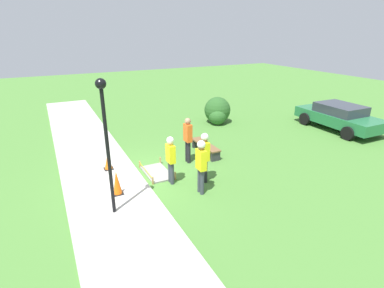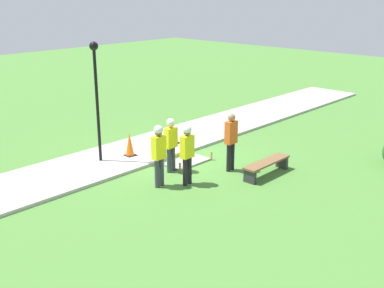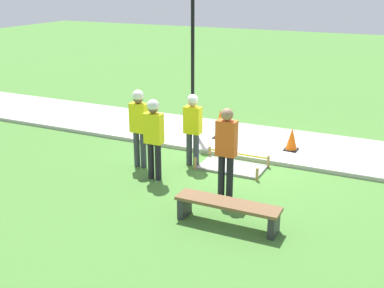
{
  "view_description": "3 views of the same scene",
  "coord_description": "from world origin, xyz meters",
  "px_view_note": "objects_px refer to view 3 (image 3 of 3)",
  "views": [
    {
      "loc": [
        9.7,
        -2.74,
        5.11
      ],
      "look_at": [
        -0.09,
        2.15,
        0.91
      ],
      "focal_mm": 28.0,
      "sensor_mm": 36.0,
      "label": 1
    },
    {
      "loc": [
        10.85,
        11.05,
        5.54
      ],
      "look_at": [
        0.32,
        1.19,
        0.86
      ],
      "focal_mm": 45.0,
      "sensor_mm": 36.0,
      "label": 2
    },
    {
      "loc": [
        -3.65,
        10.53,
        4.27
      ],
      "look_at": [
        0.5,
        1.71,
        0.87
      ],
      "focal_mm": 45.0,
      "sensor_mm": 36.0,
      "label": 3
    }
  ],
  "objects_px": {
    "worker_assistant": "(139,121)",
    "worker_trainee": "(154,132)",
    "traffic_cone_near_patch": "(292,139)",
    "worker_supervisor": "(193,124)",
    "bystander_in_orange_shirt": "(226,147)",
    "traffic_cone_far_patch": "(220,124)",
    "park_bench": "(228,208)",
    "lamppost_near": "(193,40)"
  },
  "relations": [
    {
      "from": "worker_assistant",
      "to": "worker_trainee",
      "type": "bearing_deg",
      "value": 143.67
    },
    {
      "from": "traffic_cone_near_patch",
      "to": "worker_trainee",
      "type": "xyz_separation_m",
      "value": [
        2.34,
        2.9,
        0.71
      ]
    },
    {
      "from": "traffic_cone_near_patch",
      "to": "worker_assistant",
      "type": "height_order",
      "value": "worker_assistant"
    },
    {
      "from": "worker_supervisor",
      "to": "bystander_in_orange_shirt",
      "type": "relative_size",
      "value": 0.93
    },
    {
      "from": "traffic_cone_near_patch",
      "to": "bystander_in_orange_shirt",
      "type": "bearing_deg",
      "value": 79.45
    },
    {
      "from": "bystander_in_orange_shirt",
      "to": "traffic_cone_far_patch",
      "type": "bearing_deg",
      "value": -66.13
    },
    {
      "from": "park_bench",
      "to": "bystander_in_orange_shirt",
      "type": "height_order",
      "value": "bystander_in_orange_shirt"
    },
    {
      "from": "worker_trainee",
      "to": "lamppost_near",
      "type": "bearing_deg",
      "value": -79.12
    },
    {
      "from": "bystander_in_orange_shirt",
      "to": "park_bench",
      "type": "bearing_deg",
      "value": 113.35
    },
    {
      "from": "traffic_cone_far_patch",
      "to": "worker_supervisor",
      "type": "relative_size",
      "value": 0.47
    },
    {
      "from": "traffic_cone_far_patch",
      "to": "worker_trainee",
      "type": "relative_size",
      "value": 0.44
    },
    {
      "from": "traffic_cone_far_patch",
      "to": "lamppost_near",
      "type": "relative_size",
      "value": 0.21
    },
    {
      "from": "traffic_cone_near_patch",
      "to": "worker_assistant",
      "type": "relative_size",
      "value": 0.31
    },
    {
      "from": "worker_trainee",
      "to": "worker_assistant",
      "type": "bearing_deg",
      "value": -36.33
    },
    {
      "from": "worker_supervisor",
      "to": "traffic_cone_far_patch",
      "type": "bearing_deg",
      "value": -87.59
    },
    {
      "from": "worker_assistant",
      "to": "bystander_in_orange_shirt",
      "type": "relative_size",
      "value": 0.99
    },
    {
      "from": "park_bench",
      "to": "bystander_in_orange_shirt",
      "type": "xyz_separation_m",
      "value": [
        0.46,
        -1.07,
        0.75
      ]
    },
    {
      "from": "worker_assistant",
      "to": "worker_trainee",
      "type": "distance_m",
      "value": 0.83
    },
    {
      "from": "worker_supervisor",
      "to": "worker_trainee",
      "type": "relative_size",
      "value": 0.95
    },
    {
      "from": "traffic_cone_far_patch",
      "to": "worker_trainee",
      "type": "bearing_deg",
      "value": 83.69
    },
    {
      "from": "traffic_cone_near_patch",
      "to": "lamppost_near",
      "type": "relative_size",
      "value": 0.15
    },
    {
      "from": "traffic_cone_near_patch",
      "to": "worker_trainee",
      "type": "relative_size",
      "value": 0.32
    },
    {
      "from": "worker_trainee",
      "to": "lamppost_near",
      "type": "relative_size",
      "value": 0.47
    },
    {
      "from": "worker_assistant",
      "to": "worker_trainee",
      "type": "xyz_separation_m",
      "value": [
        -0.67,
        0.49,
        -0.03
      ]
    },
    {
      "from": "traffic_cone_far_patch",
      "to": "lamppost_near",
      "type": "distance_m",
      "value": 2.38
    },
    {
      "from": "traffic_cone_far_patch",
      "to": "worker_assistant",
      "type": "height_order",
      "value": "worker_assistant"
    },
    {
      "from": "bystander_in_orange_shirt",
      "to": "lamppost_near",
      "type": "xyz_separation_m",
      "value": [
        2.41,
        -3.57,
        1.57
      ]
    },
    {
      "from": "traffic_cone_near_patch",
      "to": "park_bench",
      "type": "relative_size",
      "value": 0.3
    },
    {
      "from": "worker_assistant",
      "to": "traffic_cone_far_patch",
      "type": "bearing_deg",
      "value": -111.55
    },
    {
      "from": "lamppost_near",
      "to": "worker_trainee",
      "type": "bearing_deg",
      "value": 100.88
    },
    {
      "from": "worker_assistant",
      "to": "bystander_in_orange_shirt",
      "type": "bearing_deg",
      "value": 163.95
    },
    {
      "from": "traffic_cone_near_patch",
      "to": "traffic_cone_far_patch",
      "type": "bearing_deg",
      "value": -3.59
    },
    {
      "from": "traffic_cone_near_patch",
      "to": "lamppost_near",
      "type": "bearing_deg",
      "value": -8.81
    },
    {
      "from": "worker_supervisor",
      "to": "lamppost_near",
      "type": "bearing_deg",
      "value": -64.84
    },
    {
      "from": "worker_supervisor",
      "to": "worker_trainee",
      "type": "height_order",
      "value": "worker_trainee"
    },
    {
      "from": "traffic_cone_far_patch",
      "to": "worker_trainee",
      "type": "xyz_separation_m",
      "value": [
        0.33,
        3.02,
        0.59
      ]
    },
    {
      "from": "traffic_cone_far_patch",
      "to": "worker_assistant",
      "type": "distance_m",
      "value": 2.79
    },
    {
      "from": "park_bench",
      "to": "bystander_in_orange_shirt",
      "type": "distance_m",
      "value": 1.39
    },
    {
      "from": "park_bench",
      "to": "worker_trainee",
      "type": "distance_m",
      "value": 2.68
    },
    {
      "from": "traffic_cone_far_patch",
      "to": "lamppost_near",
      "type": "height_order",
      "value": "lamppost_near"
    },
    {
      "from": "traffic_cone_near_patch",
      "to": "bystander_in_orange_shirt",
      "type": "relative_size",
      "value": 0.31
    },
    {
      "from": "traffic_cone_near_patch",
      "to": "traffic_cone_far_patch",
      "type": "relative_size",
      "value": 0.72
    }
  ]
}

